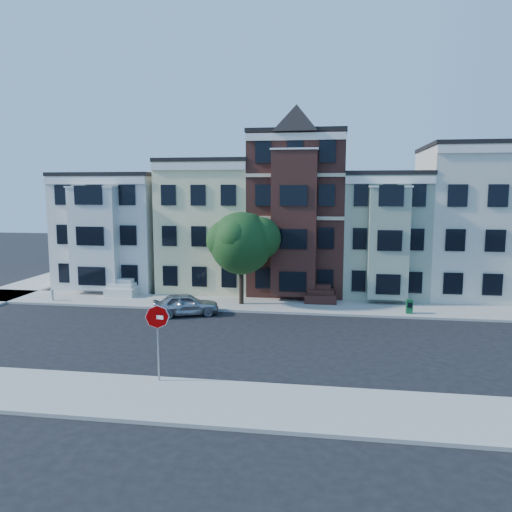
% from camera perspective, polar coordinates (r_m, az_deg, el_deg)
% --- Properties ---
extents(ground, '(120.00, 120.00, 0.00)m').
position_cam_1_polar(ground, '(26.73, 2.62, -9.81)').
color(ground, black).
extents(far_sidewalk, '(60.00, 4.00, 0.15)m').
position_cam_1_polar(far_sidewalk, '(34.40, 4.06, -5.74)').
color(far_sidewalk, '#9E9B93').
rests_on(far_sidewalk, ground).
extents(near_sidewalk, '(60.00, 4.00, 0.15)m').
position_cam_1_polar(near_sidewalk, '(19.27, -0.03, -16.65)').
color(near_sidewalk, '#9E9B93').
rests_on(near_sidewalk, ground).
extents(house_white, '(8.00, 9.00, 9.00)m').
position_cam_1_polar(house_white, '(43.75, -15.14, 2.75)').
color(house_white, silver).
rests_on(house_white, ground).
extents(house_yellow, '(7.00, 9.00, 10.00)m').
position_cam_1_polar(house_yellow, '(41.13, -4.90, 3.39)').
color(house_yellow, beige).
rests_on(house_yellow, ground).
extents(house_brown, '(7.00, 9.00, 12.00)m').
position_cam_1_polar(house_brown, '(40.01, 4.91, 4.71)').
color(house_brown, '#391A15').
rests_on(house_brown, ground).
extents(house_green, '(6.00, 9.00, 9.00)m').
position_cam_1_polar(house_green, '(40.20, 14.17, 2.38)').
color(house_green, gray).
rests_on(house_green, ground).
extents(house_cream, '(8.00, 9.00, 11.00)m').
position_cam_1_polar(house_cream, '(41.38, 23.93, 3.49)').
color(house_cream, beige).
rests_on(house_cream, ground).
extents(street_tree, '(8.64, 8.64, 7.85)m').
position_cam_1_polar(street_tree, '(34.04, -1.70, 0.98)').
color(street_tree, '#22501E').
rests_on(street_tree, far_sidewalk).
extents(parked_car, '(4.52, 3.08, 1.43)m').
position_cam_1_polar(parked_car, '(32.36, -8.04, -5.48)').
color(parked_car, '#A1A5AA').
rests_on(parked_car, ground).
extents(newspaper_box, '(0.40, 0.36, 0.90)m').
position_cam_1_polar(newspaper_box, '(33.41, 17.12, -5.54)').
color(newspaper_box, '#15562C').
rests_on(newspaper_box, far_sidewalk).
extents(fire_hydrant, '(0.26, 0.26, 0.64)m').
position_cam_1_polar(fire_hydrant, '(38.52, -22.26, -4.24)').
color(fire_hydrant, beige).
rests_on(fire_hydrant, far_sidewalk).
extents(stop_sign, '(1.00, 0.30, 3.60)m').
position_cam_1_polar(stop_sign, '(21.07, -11.14, -9.21)').
color(stop_sign, '#B90000').
rests_on(stop_sign, near_sidewalk).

